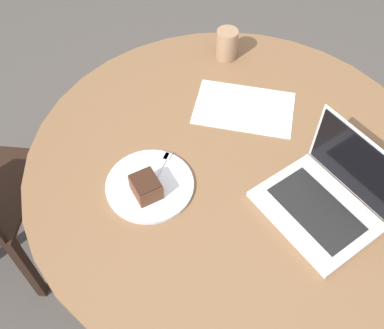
% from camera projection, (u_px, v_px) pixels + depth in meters
% --- Properties ---
extents(ground_plane, '(12.00, 12.00, 0.00)m').
position_uv_depth(ground_plane, '(220.00, 267.00, 2.00)').
color(ground_plane, '#4C4742').
extents(dining_table, '(1.27, 1.27, 0.78)m').
position_uv_depth(dining_table, '(229.00, 186.00, 1.49)').
color(dining_table, brown).
rests_on(dining_table, ground_plane).
extents(paper_document, '(0.36, 0.28, 0.00)m').
position_uv_depth(paper_document, '(244.00, 108.00, 1.51)').
color(paper_document, white).
rests_on(paper_document, dining_table).
extents(plate, '(0.26, 0.26, 0.01)m').
position_uv_depth(plate, '(150.00, 185.00, 1.31)').
color(plate, silver).
rests_on(plate, dining_table).
extents(cake_slice, '(0.11, 0.11, 0.06)m').
position_uv_depth(cake_slice, '(146.00, 187.00, 1.26)').
color(cake_slice, brown).
rests_on(cake_slice, plate).
extents(fork, '(0.03, 0.17, 0.00)m').
position_uv_depth(fork, '(160.00, 169.00, 1.33)').
color(fork, silver).
rests_on(fork, plate).
extents(coffee_glass, '(0.08, 0.08, 0.11)m').
position_uv_depth(coffee_glass, '(227.00, 44.00, 1.62)').
color(coffee_glass, '#997556').
rests_on(coffee_glass, dining_table).
extents(laptop, '(0.40, 0.37, 0.23)m').
position_uv_depth(laptop, '(326.00, 200.00, 1.24)').
color(laptop, silver).
rests_on(laptop, dining_table).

